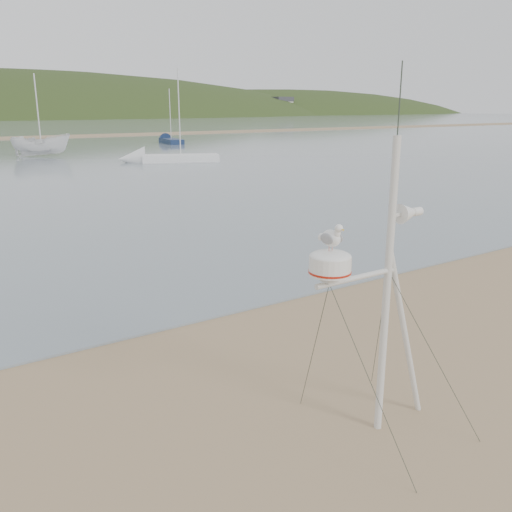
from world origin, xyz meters
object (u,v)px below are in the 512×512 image
sailboat_white_near (154,158)px  boat_white (39,127)px  mast_rig (382,353)px  sailboat_blue_far (167,140)px

sailboat_white_near → boat_white: bearing=120.2°
mast_rig → sailboat_blue_far: size_ratio=0.69×
boat_white → sailboat_white_near: 11.13m
boat_white → sailboat_white_near: (5.51, -9.46, -1.98)m
mast_rig → boat_white: boat_white is taller
sailboat_blue_far → sailboat_white_near: sailboat_white_near is taller
mast_rig → sailboat_white_near: 34.30m
sailboat_blue_far → sailboat_white_near: (-9.97, -19.38, -0.00)m
sailboat_blue_far → boat_white: bearing=-147.4°
sailboat_blue_far → mast_rig: bearing=-112.2°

